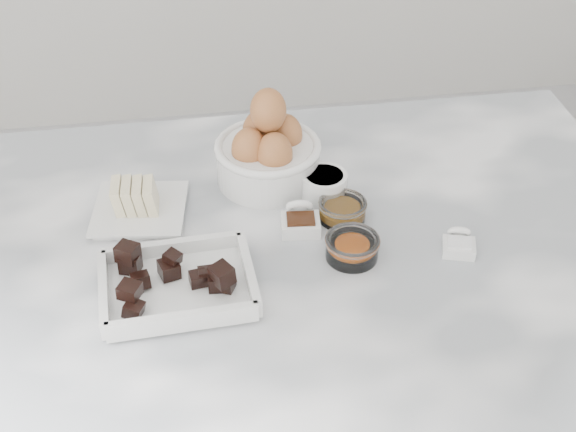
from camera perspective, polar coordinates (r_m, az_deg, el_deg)
The scene contains 9 objects.
marble_slab at distance 1.21m, azimuth -0.72°, elevation -3.20°, with size 1.20×0.80×0.04m, color white.
chocolate_dish at distance 1.12m, azimuth -7.88°, elevation -4.63°, with size 0.22×0.17×0.06m.
butter_plate at distance 1.27m, azimuth -10.66°, elevation 0.83°, with size 0.16×0.16×0.06m.
sugar_ramekin at distance 1.28m, azimuth 2.58°, elevation 2.22°, with size 0.07×0.07×0.04m.
egg_bowl at distance 1.31m, azimuth -1.45°, elevation 4.61°, with size 0.18×0.18×0.17m.
honey_bowl at distance 1.25m, azimuth 3.89°, elevation 0.44°, with size 0.08×0.08×0.03m.
zest_bowl at distance 1.17m, azimuth 4.58°, elevation -2.19°, with size 0.08×0.08×0.04m.
vanilla_spoon at distance 1.23m, azimuth 0.88°, elevation -0.29°, with size 0.06×0.08×0.04m.
salt_spoon at distance 1.21m, azimuth 12.06°, elevation -1.92°, with size 0.06×0.07×0.04m.
Camera 1 is at (-0.12, -0.90, 1.72)m, focal length 50.00 mm.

